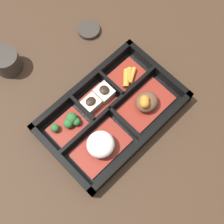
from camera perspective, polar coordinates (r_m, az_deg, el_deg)
ground_plane at (r=0.77m, az=-0.00°, el=-0.67°), size 3.00×3.00×0.00m
bento_base at (r=0.76m, az=-0.00°, el=-0.54°), size 0.34×0.22×0.01m
bento_rim at (r=0.75m, az=-0.15°, el=0.02°), size 0.34×0.22×0.04m
bowl_stew at (r=0.75m, az=6.28°, el=1.71°), size 0.13×0.08×0.05m
bowl_rice at (r=0.71m, az=-2.08°, el=-6.05°), size 0.13×0.08×0.05m
bowl_carrots at (r=0.79m, az=2.84°, el=6.66°), size 0.08×0.06×0.02m
bowl_tofu at (r=0.76m, az=-2.65°, el=2.53°), size 0.09×0.06×0.04m
bowl_greens at (r=0.74m, az=-7.98°, el=-2.10°), size 0.09×0.06×0.03m
tea_cup at (r=0.84m, az=-18.73°, el=8.80°), size 0.07×0.07×0.06m
sauce_dish at (r=0.88m, az=-4.25°, el=14.76°), size 0.06×0.06×0.01m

